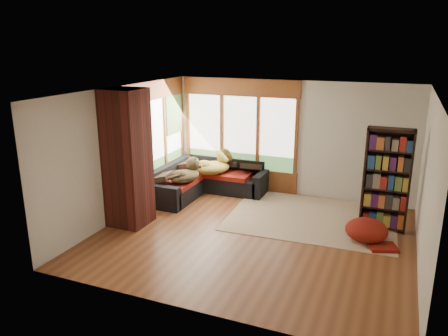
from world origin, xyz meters
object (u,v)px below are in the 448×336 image
Objects in this scene: sectional_sofa at (197,181)px; bookshelf at (386,180)px; dog_brindle at (187,169)px; area_rug at (311,217)px; brick_chimney at (127,158)px; dog_tan at (215,160)px; pouf at (367,230)px.

sectional_sofa is 4.17m from bookshelf.
area_rug is at bearing -73.21° from dog_brindle.
dog_tan is at bearing 69.53° from brick_chimney.
pouf is at bearing -31.56° from area_rug.
sectional_sofa is 2.82m from area_rug.
bookshelf reaches higher than dog_brindle.
dog_brindle is (0.49, 1.46, -0.54)m from brick_chimney.
area_rug is at bearing 26.25° from brick_chimney.
pouf is (1.10, -0.68, 0.20)m from area_rug.
dog_tan is at bearing 170.21° from bookshelf.
pouf is 3.90m from dog_brindle.
sectional_sofa is 0.74m from dog_brindle.
brick_chimney is 1.64m from dog_brindle.
pouf reaches higher than area_rug.
dog_tan is at bearing 21.06° from sectional_sofa.
bookshelf is at bearing -74.25° from dog_brindle.
pouf is (4.31, 0.91, -1.09)m from brick_chimney.
dog_brindle is (-0.34, -0.75, -0.03)m from dog_tan.
sectional_sofa is at bearing 18.25° from dog_brindle.
bookshelf is (4.54, 1.57, -0.34)m from brick_chimney.
sectional_sofa is at bearing 154.83° from dog_tan.
dog_brindle is at bearing -162.70° from dog_tan.
area_rug is 3.18× the size of dog_tan.
area_rug is 2.83m from dog_brindle.
dog_brindle is at bearing -88.14° from sectional_sofa.
area_rug is 1.31m from pouf.
dog_tan is at bearing 165.28° from area_rug.
dog_tan reaches higher than area_rug.
pouf is 0.83× the size of dog_brindle.
brick_chimney is 2.41m from dog_tan.
brick_chimney is 2.32m from sectional_sofa.
dog_tan is 0.82m from dog_brindle.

